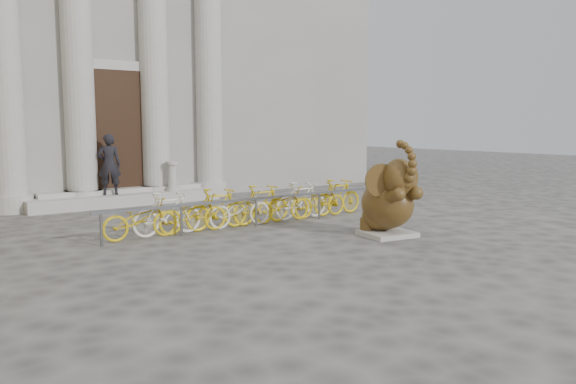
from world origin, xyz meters
TOP-DOWN VIEW (x-y plane):
  - ground at (0.00, 0.00)m, footprint 80.00×80.00m
  - classical_building at (0.00, 14.93)m, footprint 22.00×10.70m
  - entrance_steps at (0.00, 9.40)m, footprint 6.00×1.20m
  - elephant_statue at (2.94, 0.98)m, footprint 1.43×1.67m
  - bike_rack at (1.18, 3.98)m, footprint 8.00×0.53m
  - pedestrian at (-0.53, 9.29)m, footprint 0.79×0.65m
  - balustrade_post at (1.43, 9.10)m, footprint 0.39×0.39m

SIDE VIEW (x-z plane):
  - ground at x=0.00m, z-range 0.00..0.00m
  - entrance_steps at x=0.00m, z-range 0.00..0.36m
  - bike_rack at x=1.18m, z-range 0.00..1.00m
  - elephant_statue at x=2.94m, z-range -0.29..1.86m
  - balustrade_post at x=1.43m, z-range 0.32..1.28m
  - pedestrian at x=-0.53m, z-range 0.36..2.23m
  - classical_building at x=0.00m, z-range -0.02..11.98m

